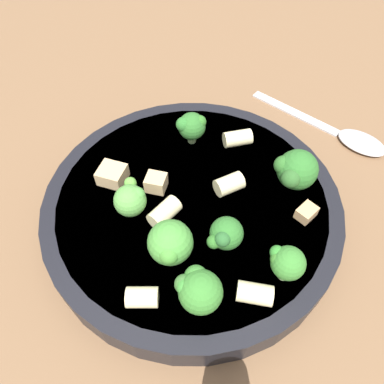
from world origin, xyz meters
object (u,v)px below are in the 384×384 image
(broccoli_floret_6, at_px, (130,197))
(broccoli_floret_2, at_px, (296,170))
(chicken_chunk_1, at_px, (156,183))
(pasta_bowl, at_px, (192,206))
(broccoli_floret_3, at_px, (198,290))
(rigatoni_4, at_px, (255,293))
(chicken_chunk_2, at_px, (306,213))
(broccoli_floret_5, at_px, (225,235))
(rigatoni_1, at_px, (164,212))
(rigatoni_0, at_px, (230,185))
(rigatoni_3, at_px, (238,138))
(broccoli_floret_1, at_px, (191,126))
(rigatoni_2, at_px, (142,297))
(broccoli_floret_0, at_px, (171,243))
(broccoli_floret_4, at_px, (287,262))
(chicken_chunk_0, at_px, (112,175))
(spoon, at_px, (343,134))

(broccoli_floret_6, bearing_deg, broccoli_floret_2, 174.42)
(chicken_chunk_1, bearing_deg, pasta_bowl, 142.93)
(broccoli_floret_3, xyz_separation_m, rigatoni_4, (-0.04, 0.01, -0.01))
(chicken_chunk_2, bearing_deg, broccoli_floret_5, 7.00)
(broccoli_floret_2, distance_m, rigatoni_1, 0.13)
(chicken_chunk_1, bearing_deg, rigatoni_0, 160.11)
(rigatoni_3, bearing_deg, broccoli_floret_1, -20.43)
(rigatoni_2, bearing_deg, rigatoni_3, -132.67)
(broccoli_floret_3, bearing_deg, rigatoni_3, -120.36)
(broccoli_floret_0, bearing_deg, broccoli_floret_1, -113.25)
(rigatoni_0, relative_size, chicken_chunk_1, 1.38)
(broccoli_floret_1, xyz_separation_m, broccoli_floret_6, (0.08, 0.07, -0.00))
(broccoli_floret_4, height_order, broccoli_floret_6, broccoli_floret_4)
(rigatoni_2, xyz_separation_m, rigatoni_3, (-0.13, -0.15, 0.00))
(rigatoni_3, distance_m, chicken_chunk_0, 0.14)
(broccoli_floret_3, xyz_separation_m, spoon, (-0.24, -0.16, -0.05))
(chicken_chunk_1, height_order, chicken_chunk_2, chicken_chunk_1)
(chicken_chunk_2, bearing_deg, rigatoni_0, -39.45)
(rigatoni_0, height_order, rigatoni_3, same)
(broccoli_floret_1, height_order, rigatoni_4, broccoli_floret_1)
(broccoli_floret_3, xyz_separation_m, rigatoni_2, (0.04, -0.01, -0.01))
(broccoli_floret_0, bearing_deg, pasta_bowl, -122.04)
(broccoli_floret_3, xyz_separation_m, rigatoni_0, (-0.06, -0.10, -0.01))
(pasta_bowl, xyz_separation_m, rigatoni_4, (-0.02, 0.11, 0.02))
(broccoli_floret_1, bearing_deg, spoon, 176.21)
(rigatoni_2, xyz_separation_m, chicken_chunk_0, (0.00, -0.13, -0.00))
(broccoli_floret_1, bearing_deg, broccoli_floret_4, 98.90)
(pasta_bowl, relative_size, broccoli_floret_6, 8.66)
(pasta_bowl, bearing_deg, chicken_chunk_1, -37.07)
(broccoli_floret_5, xyz_separation_m, chicken_chunk_2, (-0.08, -0.01, -0.02))
(broccoli_floret_0, relative_size, broccoli_floret_3, 1.06)
(broccoli_floret_0, xyz_separation_m, broccoli_floret_1, (-0.06, -0.13, 0.00))
(spoon, bearing_deg, broccoli_floret_6, 12.23)
(broccoli_floret_0, height_order, broccoli_floret_4, broccoli_floret_0)
(broccoli_floret_6, relative_size, chicken_chunk_2, 1.80)
(broccoli_floret_1, distance_m, broccoli_floret_5, 0.14)
(broccoli_floret_1, relative_size, rigatoni_1, 1.22)
(broccoli_floret_1, bearing_deg, pasta_bowl, 74.04)
(broccoli_floret_6, height_order, chicken_chunk_1, broccoli_floret_6)
(broccoli_floret_1, xyz_separation_m, chicken_chunk_1, (0.05, 0.05, -0.01))
(pasta_bowl, distance_m, broccoli_floret_3, 0.11)
(rigatoni_2, bearing_deg, spoon, -151.55)
(broccoli_floret_1, bearing_deg, chicken_chunk_2, 120.74)
(pasta_bowl, bearing_deg, broccoli_floret_1, -105.96)
(pasta_bowl, height_order, chicken_chunk_2, chicken_chunk_2)
(broccoli_floret_1, relative_size, broccoli_floret_3, 0.94)
(pasta_bowl, xyz_separation_m, rigatoni_1, (0.03, 0.01, 0.02))
(rigatoni_2, height_order, chicken_chunk_2, rigatoni_2)
(broccoli_floret_1, height_order, broccoli_floret_3, broccoli_floret_3)
(broccoli_floret_6, distance_m, rigatoni_1, 0.03)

